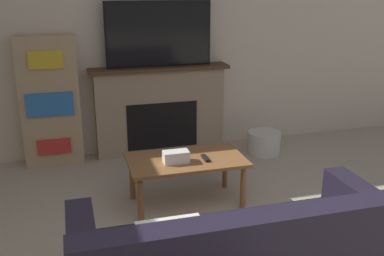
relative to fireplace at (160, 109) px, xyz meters
name	(u,v)px	position (x,y,z in m)	size (l,w,h in m)	color
wall_back	(169,35)	(0.15, 0.14, 0.84)	(6.64, 0.06, 2.70)	beige
fireplace	(160,109)	(0.00, 0.00, 0.00)	(1.58, 0.28, 1.02)	tan
tv	(159,34)	(0.00, -0.02, 0.86)	(1.18, 0.03, 0.72)	black
coffee_table	(186,164)	(-0.06, -1.37, -0.13)	(1.03, 0.58, 0.44)	brown
tissue_box	(176,157)	(-0.17, -1.43, -0.02)	(0.22, 0.12, 0.10)	white
remote_control	(205,158)	(0.10, -1.43, -0.06)	(0.04, 0.15, 0.02)	black
bookshelf	(50,101)	(-1.20, -0.02, 0.19)	(0.61, 0.29, 1.40)	tan
storage_basket	(264,142)	(1.15, -0.39, -0.39)	(0.38, 0.38, 0.25)	silver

